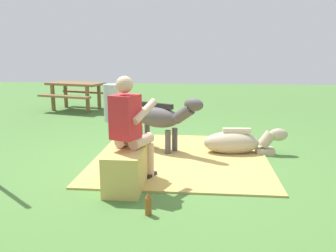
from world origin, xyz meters
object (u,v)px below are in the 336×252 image
at_px(soda_bottle, 148,204).
at_px(picnic_bench, 76,89).
at_px(person_seated, 131,125).
at_px(pony_standing, 161,118).
at_px(water_barrel, 115,103).
at_px(pony_lying, 237,142).
at_px(hay_bale, 126,170).

height_order(soda_bottle, picnic_bench, picnic_bench).
distance_m(person_seated, picnic_bench, 5.82).
xyz_separation_m(pony_standing, soda_bottle, (-2.28, -0.12, -0.45)).
height_order(person_seated, water_barrel, person_seated).
height_order(pony_lying, soda_bottle, pony_lying).
xyz_separation_m(pony_lying, picnic_bench, (3.78, 4.00, 0.39)).
bearing_deg(hay_bale, pony_lying, -42.61).
distance_m(water_barrel, picnic_bench, 1.96).
xyz_separation_m(hay_bale, water_barrel, (4.04, 1.11, 0.19)).
xyz_separation_m(pony_lying, soda_bottle, (-2.28, 1.10, -0.07)).
bearing_deg(person_seated, soda_bottle, -158.08).
height_order(hay_bale, water_barrel, water_barrel).
distance_m(hay_bale, water_barrel, 4.19).
bearing_deg(soda_bottle, hay_bale, 29.05).
xyz_separation_m(person_seated, pony_standing, (1.45, -0.21, -0.18)).
height_order(pony_standing, water_barrel, pony_standing).
bearing_deg(hay_bale, soda_bottle, -150.95).
bearing_deg(picnic_bench, hay_bale, -154.84).
height_order(pony_lying, picnic_bench, picnic_bench).
bearing_deg(pony_lying, water_barrel, 46.70).
distance_m(person_seated, pony_standing, 1.47).
bearing_deg(picnic_bench, pony_standing, -143.67).
relative_size(hay_bale, pony_standing, 0.60).
distance_m(pony_standing, soda_bottle, 2.32).
xyz_separation_m(pony_standing, picnic_bench, (3.78, 2.78, 0.01)).
distance_m(hay_bale, soda_bottle, 0.78).
bearing_deg(water_barrel, person_seated, -163.47).
xyz_separation_m(person_seated, pony_lying, (1.44, -1.43, -0.56)).
bearing_deg(pony_standing, picnic_bench, 36.33).
height_order(hay_bale, pony_lying, hay_bale).
relative_size(person_seated, pony_lying, 1.01).
bearing_deg(pony_lying, picnic_bench, 46.63).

